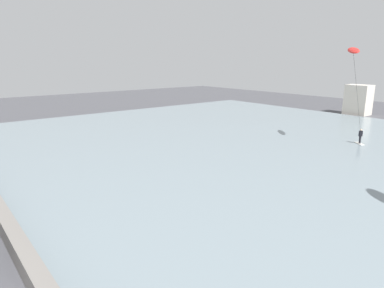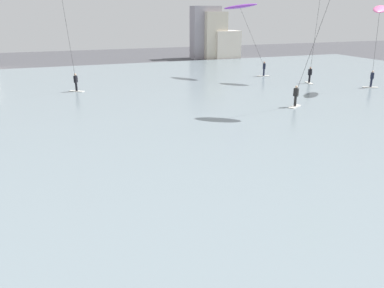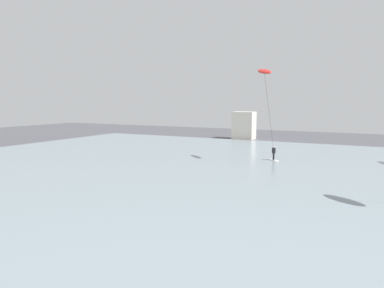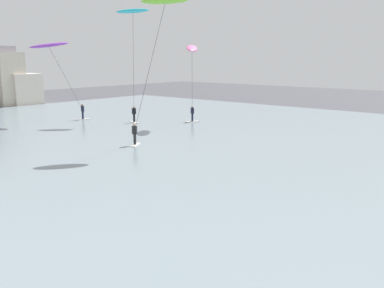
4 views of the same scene
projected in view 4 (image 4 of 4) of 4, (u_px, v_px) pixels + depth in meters
name	position (u px, v px, depth m)	size (l,w,h in m)	color
kitesurfer_pink	(192.00, 55.00, 39.77)	(3.85, 3.08, 7.72)	silver
kitesurfer_cyan	(133.00, 20.00, 42.41)	(3.65, 3.82, 11.24)	silver
kitesurfer_lime	(162.00, 13.00, 29.59)	(3.90, 3.76, 10.55)	silver
kitesurfer_purple	(51.00, 50.00, 41.70)	(5.19, 3.82, 7.93)	silver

